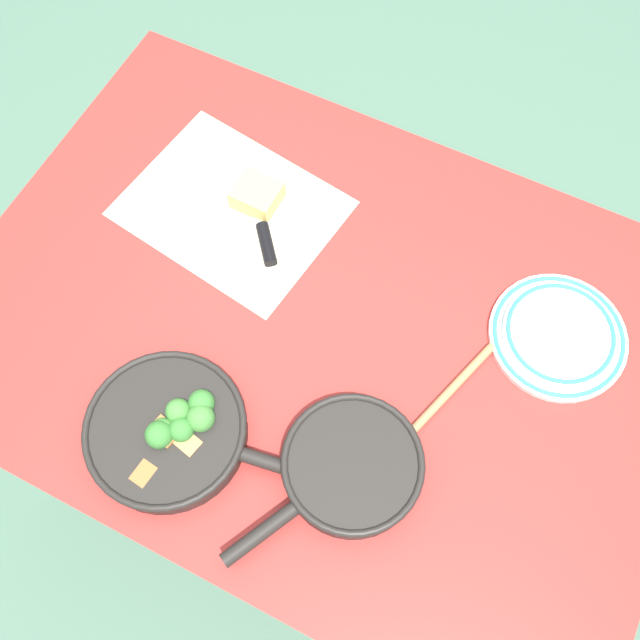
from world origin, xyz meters
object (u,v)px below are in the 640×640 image
Objects in this scene: skillet_broccoli at (170,430)px; skillet_eggs at (351,467)px; wooden_spoon at (411,432)px; grater_knife at (262,225)px; dinner_plate_stack at (559,335)px; cheese_block at (257,195)px.

skillet_broccoli is 0.30m from skillet_eggs.
grater_knife reaches higher than wooden_spoon.
dinner_plate_stack is at bearing 167.03° from wooden_spoon.
cheese_block is at bearing -1.35° from dinner_plate_stack.
skillet_eggs is at bearing -14.70° from wooden_spoon.
grater_knife is at bearing 3.25° from dinner_plate_stack.
skillet_broccoli is 0.47m from cheese_block.
dinner_plate_stack is at bearing 32.38° from skillet_broccoli.
skillet_broccoli is 0.39m from wooden_spoon.
wooden_spoon is (-0.35, -0.18, -0.02)m from skillet_broccoli.
cheese_block is 0.35× the size of dinner_plate_stack.
skillet_broccoli reaches higher than skillet_eggs.
wooden_spoon is 0.53m from cheese_block.
skillet_broccoli is at bearing 41.38° from dinner_plate_stack.
skillet_broccoli is 4.69× the size of cheese_block.
cheese_block is at bearing -105.31° from wooden_spoon.
dinner_plate_stack reaches higher than grater_knife.
cheese_block is at bearing -3.11° from grater_knife.
grater_knife is at bearing 89.04° from skillet_broccoli.
wooden_spoon is 1.62× the size of grater_knife.
skillet_eggs is 0.12m from wooden_spoon.
skillet_eggs is 0.43m from dinner_plate_stack.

